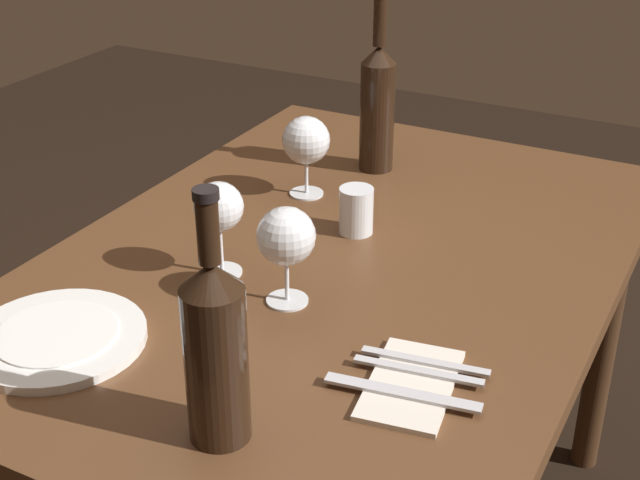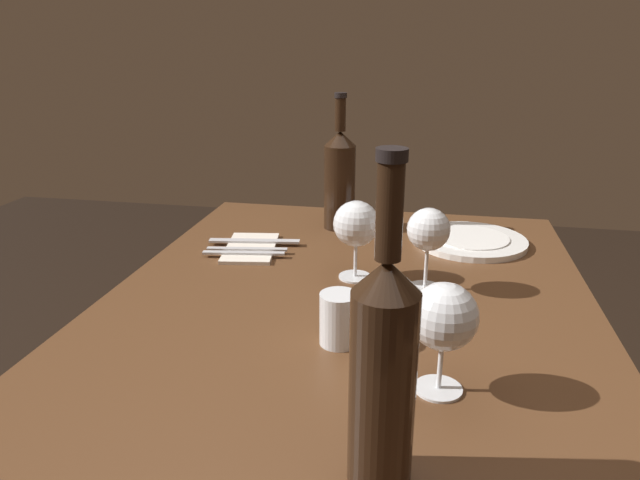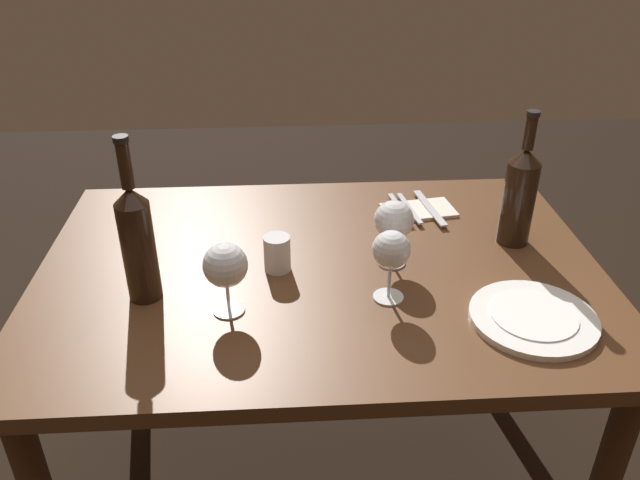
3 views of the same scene
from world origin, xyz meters
TOP-DOWN VIEW (x-y plane):
  - dining_table at (0.00, 0.00)m, footprint 1.30×0.90m
  - wine_glass_left at (-0.20, -0.17)m, footprint 0.09×0.09m
  - wine_glass_right at (0.14, -0.14)m, footprint 0.08×0.08m
  - wine_glass_centre at (0.17, -0.00)m, footprint 0.09×0.09m
  - wine_bottle at (-0.38, -0.10)m, footprint 0.07×0.07m
  - wine_bottle_second at (0.48, 0.08)m, footprint 0.08×0.08m
  - water_tumbler at (-0.10, -0.01)m, footprint 0.06×0.06m
  - dinner_plate at (0.42, -0.24)m, footprint 0.26×0.26m
  - folded_napkin at (0.28, 0.25)m, footprint 0.20×0.14m
  - fork_inner at (0.26, 0.25)m, footprint 0.04×0.18m
  - fork_outer at (0.23, 0.25)m, footprint 0.04×0.18m
  - table_knife at (0.31, 0.25)m, footprint 0.05×0.21m

SIDE VIEW (x-z plane):
  - dining_table at x=0.00m, z-range 0.28..1.02m
  - folded_napkin at x=0.28m, z-range 0.74..0.75m
  - dinner_plate at x=0.42m, z-range 0.74..0.76m
  - fork_inner at x=0.26m, z-range 0.75..0.75m
  - fork_outer at x=0.23m, z-range 0.75..0.75m
  - table_knife at x=0.31m, z-range 0.75..0.75m
  - water_tumbler at x=-0.10m, z-range 0.74..0.82m
  - wine_glass_left at x=-0.20m, z-range 0.77..0.93m
  - wine_glass_centre at x=0.17m, z-range 0.77..0.93m
  - wine_glass_right at x=0.14m, z-range 0.78..0.94m
  - wine_bottle_second at x=0.48m, z-range 0.70..1.04m
  - wine_bottle at x=-0.38m, z-range 0.70..1.06m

